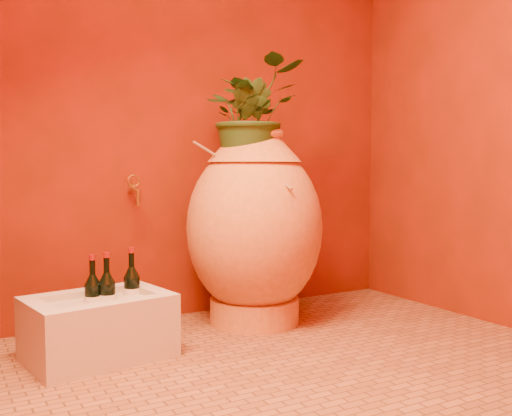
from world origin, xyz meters
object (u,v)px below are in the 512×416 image
wine_bottle_b (132,291)px  wine_bottle_c (93,299)px  wine_bottle_a (107,298)px  wall_tap (134,189)px  stone_basin (99,328)px  amphora (254,227)px

wine_bottle_b → wine_bottle_c: wine_bottle_b is taller
wine_bottle_b → wine_bottle_a: bearing=-151.0°
wall_tap → stone_basin: bearing=-124.8°
amphora → wine_bottle_c: bearing=-170.8°
wine_bottle_b → wall_tap: size_ratio=1.94×
stone_basin → wine_bottle_a: wine_bottle_a is taller
wine_bottle_c → wall_tap: 0.69m
stone_basin → wine_bottle_a: size_ratio=2.06×
wall_tap → wine_bottle_a: bearing=-121.5°
wine_bottle_b → wall_tap: (0.13, 0.35, 0.45)m
stone_basin → wall_tap: 0.78m
wine_bottle_b → wall_tap: 0.59m
wine_bottle_c → wall_tap: size_ratio=1.88×
stone_basin → wine_bottle_b: bearing=24.9°
wine_bottle_c → stone_basin: bearing=-53.4°
wine_bottle_b → wall_tap: bearing=69.8°
amphora → wine_bottle_a: size_ratio=3.33×
wine_bottle_a → wine_bottle_b: 0.15m
wine_bottle_b → stone_basin: bearing=-155.1°
wine_bottle_a → wall_tap: size_ratio=1.93×
wine_bottle_a → wine_bottle_c: (-0.06, 0.02, -0.00)m
amphora → wine_bottle_b: amphora is taller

